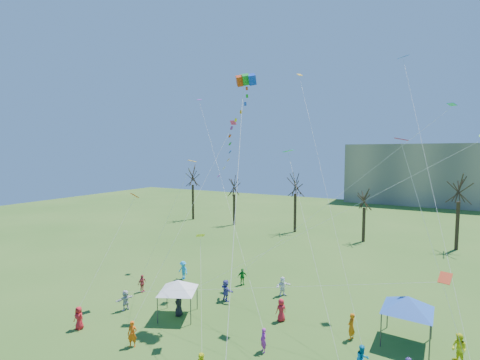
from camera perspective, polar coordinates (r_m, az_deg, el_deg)
The scene contains 6 objects.
bare_tree_row at distance 52.11m, azimuth 19.30°, elevation -2.24°, with size 69.27×7.63×10.45m.
big_box_kite at distance 26.08m, azimuth -0.60°, elevation 7.83°, with size 3.75×7.06×20.86m.
canopy_tent_white at distance 27.70m, azimuth -10.55°, elevation -17.28°, with size 3.51×3.51×2.90m.
canopy_tent_blue at distance 26.28m, azimuth 26.71°, elevation -18.29°, with size 4.31×4.31×3.23m.
festival_crowd at distance 25.97m, azimuth 4.75°, elevation -22.63°, with size 27.77×14.36×1.86m.
small_kites_aloft at distance 26.31m, azimuth 8.89°, elevation 3.86°, with size 26.98×17.89×31.99m.
Camera 1 is at (9.48, -14.06, 12.75)m, focal length 25.00 mm.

